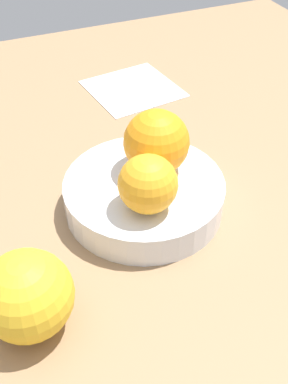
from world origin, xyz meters
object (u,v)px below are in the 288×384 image
at_px(fruit_bowl, 144,195).
at_px(orange_in_bowl_1, 156,142).
at_px(orange_loose_0, 27,295).
at_px(folded_napkin, 133,88).
at_px(orange_in_bowl_0, 148,184).

xyz_separation_m(fruit_bowl, orange_in_bowl_1, (0.02, 0.02, 0.06)).
bearing_deg(orange_in_bowl_1, orange_loose_0, -145.27).
xyz_separation_m(orange_in_bowl_1, folded_napkin, (0.07, 0.25, -0.08)).
distance_m(fruit_bowl, orange_loose_0, 0.19).
bearing_deg(orange_loose_0, fruit_bowl, 34.30).
bearing_deg(orange_in_bowl_0, folded_napkin, 70.99).
bearing_deg(orange_in_bowl_0, orange_loose_0, -154.83).
bearing_deg(fruit_bowl, folded_napkin, 70.73).
bearing_deg(orange_in_bowl_1, fruit_bowl, -142.41).
relative_size(orange_in_bowl_1, folded_napkin, 0.56).
xyz_separation_m(fruit_bowl, orange_in_bowl_0, (-0.01, -0.04, 0.05)).
relative_size(fruit_bowl, folded_napkin, 1.38).
height_order(orange_in_bowl_1, orange_loose_0, orange_in_bowl_1).
distance_m(orange_in_bowl_1, folded_napkin, 0.27).
distance_m(orange_in_bowl_0, orange_loose_0, 0.17).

